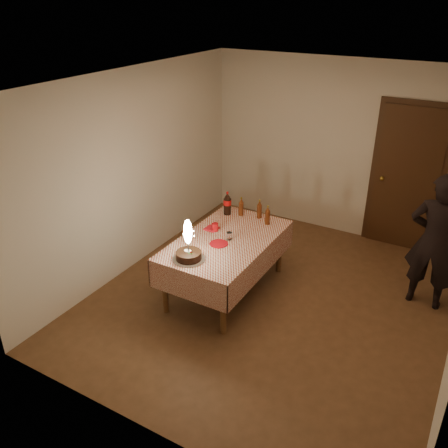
% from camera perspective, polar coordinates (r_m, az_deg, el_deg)
% --- Properties ---
extents(ground, '(4.00, 4.50, 0.01)m').
position_cam_1_polar(ground, '(5.89, 5.64, -9.12)').
color(ground, brown).
rests_on(ground, ground).
extents(room_shell, '(4.04, 4.54, 2.62)m').
position_cam_1_polar(room_shell, '(5.17, 7.15, 6.31)').
color(room_shell, beige).
rests_on(room_shell, ground).
extents(dining_table, '(1.02, 1.72, 0.73)m').
position_cam_1_polar(dining_table, '(5.72, 0.25, -2.68)').
color(dining_table, brown).
rests_on(dining_table, ground).
extents(birthday_cake, '(0.36, 0.36, 0.49)m').
position_cam_1_polar(birthday_cake, '(5.22, -4.29, -3.15)').
color(birthday_cake, white).
rests_on(birthday_cake, dining_table).
extents(red_plate, '(0.22, 0.22, 0.01)m').
position_cam_1_polar(red_plate, '(5.56, -0.63, -2.38)').
color(red_plate, red).
rests_on(red_plate, dining_table).
extents(red_cup, '(0.08, 0.08, 0.10)m').
position_cam_1_polar(red_cup, '(5.85, -1.08, -0.37)').
color(red_cup, red).
rests_on(red_cup, dining_table).
extents(clear_cup, '(0.07, 0.07, 0.09)m').
position_cam_1_polar(clear_cup, '(5.65, 0.65, -1.44)').
color(clear_cup, white).
rests_on(clear_cup, dining_table).
extents(napkin_stack, '(0.15, 0.15, 0.02)m').
position_cam_1_polar(napkin_stack, '(5.90, -1.50, -0.55)').
color(napkin_stack, red).
rests_on(napkin_stack, dining_table).
extents(cola_bottle, '(0.10, 0.10, 0.32)m').
position_cam_1_polar(cola_bottle, '(6.24, 0.41, 2.49)').
color(cola_bottle, black).
rests_on(cola_bottle, dining_table).
extents(amber_bottle_left, '(0.06, 0.06, 0.26)m').
position_cam_1_polar(amber_bottle_left, '(6.23, 2.08, 2.06)').
color(amber_bottle_left, '#55250E').
rests_on(amber_bottle_left, dining_table).
extents(amber_bottle_right, '(0.06, 0.06, 0.26)m').
position_cam_1_polar(amber_bottle_right, '(6.01, 5.26, 1.02)').
color(amber_bottle_right, '#55250E').
rests_on(amber_bottle_right, dining_table).
extents(amber_bottle_mid, '(0.06, 0.06, 0.26)m').
position_cam_1_polar(amber_bottle_mid, '(6.17, 4.28, 1.76)').
color(amber_bottle_mid, '#55250E').
rests_on(amber_bottle_mid, dining_table).
extents(photographer, '(0.61, 0.45, 1.66)m').
position_cam_1_polar(photographer, '(5.91, 24.01, -1.94)').
color(photographer, black).
rests_on(photographer, ground).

